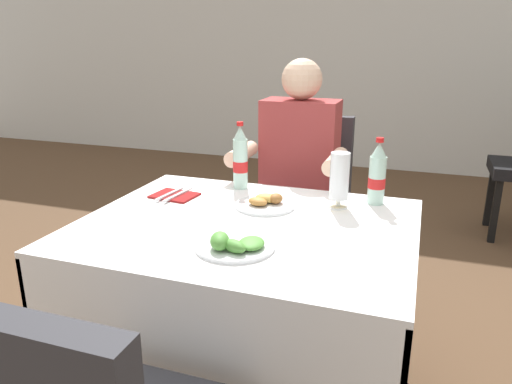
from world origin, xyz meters
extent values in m
plane|color=brown|center=(0.00, 0.00, 0.00)|extent=(11.00, 11.00, 0.00)
cube|color=silver|center=(0.00, 3.78, 1.39)|extent=(11.00, 0.12, 2.78)
cube|color=white|center=(0.12, -0.07, 0.73)|extent=(1.13, 0.90, 0.02)
cube|color=white|center=(0.12, -0.52, 0.56)|extent=(1.13, 0.02, 0.32)
cube|color=white|center=(0.12, 0.37, 0.56)|extent=(1.13, 0.02, 0.32)
cube|color=white|center=(-0.43, -0.07, 0.56)|extent=(0.02, 0.90, 0.32)
cube|color=white|center=(0.68, -0.07, 0.56)|extent=(0.02, 0.90, 0.32)
cube|color=#472D1E|center=(-0.38, -0.47, 0.36)|extent=(0.07, 0.07, 0.72)
cube|color=#472D1E|center=(-0.38, 0.32, 0.36)|extent=(0.07, 0.07, 0.72)
cube|color=#472D1E|center=(0.62, 0.32, 0.36)|extent=(0.07, 0.07, 0.72)
cube|color=#2D2D33|center=(0.12, 0.68, 0.49)|extent=(0.44, 0.44, 0.08)
cube|color=#2D2D33|center=(0.12, 0.93, 0.75)|extent=(0.42, 0.06, 0.44)
cube|color=black|center=(-0.05, 0.51, 0.23)|extent=(0.04, 0.04, 0.45)
cube|color=black|center=(0.29, 0.51, 0.23)|extent=(0.04, 0.04, 0.45)
cube|color=black|center=(-0.05, 0.85, 0.23)|extent=(0.04, 0.04, 0.45)
cube|color=black|center=(0.29, 0.85, 0.23)|extent=(0.04, 0.04, 0.45)
cylinder|color=#282D42|center=(0.03, 0.47, 0.23)|extent=(0.10, 0.10, 0.45)
cylinder|color=#282D42|center=(0.19, 0.47, 0.23)|extent=(0.10, 0.10, 0.45)
cube|color=#282D42|center=(0.11, 0.64, 0.51)|extent=(0.34, 0.36, 0.12)
cube|color=#9E3838|center=(0.11, 0.72, 0.82)|extent=(0.36, 0.20, 0.50)
sphere|color=beige|center=(0.11, 0.72, 1.17)|extent=(0.19, 0.19, 0.19)
cylinder|color=beige|center=(-0.11, 0.49, 0.85)|extent=(0.07, 0.26, 0.07)
cylinder|color=beige|center=(0.32, 0.49, 0.85)|extent=(0.07, 0.26, 0.07)
cylinder|color=white|center=(0.16, -0.28, 0.75)|extent=(0.24, 0.24, 0.01)
ellipsoid|color=#4C8E38|center=(0.22, -0.28, 0.77)|extent=(0.09, 0.11, 0.02)
ellipsoid|color=#4C8E38|center=(0.18, -0.33, 0.77)|extent=(0.10, 0.08, 0.04)
ellipsoid|color=#4C8E38|center=(0.13, -0.33, 0.78)|extent=(0.09, 0.11, 0.05)
cylinder|color=white|center=(0.13, 0.10, 0.75)|extent=(0.22, 0.22, 0.01)
ellipsoid|color=#99602D|center=(0.17, 0.12, 0.78)|extent=(0.05, 0.06, 0.04)
ellipsoid|color=gold|center=(0.13, 0.12, 0.77)|extent=(0.09, 0.07, 0.03)
ellipsoid|color=#B77A38|center=(0.11, 0.08, 0.77)|extent=(0.09, 0.07, 0.03)
cylinder|color=white|center=(0.39, 0.19, 0.75)|extent=(0.07, 0.07, 0.01)
cylinder|color=white|center=(0.39, 0.19, 0.77)|extent=(0.02, 0.02, 0.03)
cylinder|color=white|center=(0.39, 0.19, 0.87)|extent=(0.07, 0.07, 0.17)
cylinder|color=gold|center=(0.39, 0.19, 0.85)|extent=(0.07, 0.07, 0.14)
cylinder|color=silver|center=(-0.04, 0.30, 0.85)|extent=(0.06, 0.06, 0.21)
cylinder|color=red|center=(-0.04, 0.30, 0.84)|extent=(0.06, 0.06, 0.05)
cone|color=silver|center=(-0.04, 0.30, 0.98)|extent=(0.05, 0.05, 0.06)
cylinder|color=red|center=(-0.04, 0.30, 1.02)|extent=(0.03, 0.03, 0.02)
cylinder|color=silver|center=(0.51, 0.28, 0.84)|extent=(0.06, 0.06, 0.18)
cylinder|color=red|center=(0.51, 0.28, 0.83)|extent=(0.06, 0.06, 0.04)
cone|color=silver|center=(0.51, 0.28, 0.95)|extent=(0.06, 0.06, 0.05)
cylinder|color=red|center=(0.51, 0.28, 0.99)|extent=(0.03, 0.03, 0.02)
cube|color=maroon|center=(-0.25, 0.10, 0.75)|extent=(0.18, 0.15, 0.01)
cube|color=silver|center=(-0.27, 0.10, 0.76)|extent=(0.04, 0.19, 0.01)
cube|color=silver|center=(-0.23, 0.10, 0.76)|extent=(0.04, 0.19, 0.01)
cube|color=black|center=(1.18, 2.27, 0.23)|extent=(0.04, 0.04, 0.45)
cube|color=black|center=(1.18, 1.93, 0.23)|extent=(0.04, 0.04, 0.45)
camera|label=1|loc=(0.66, -1.52, 1.34)|focal=33.98mm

